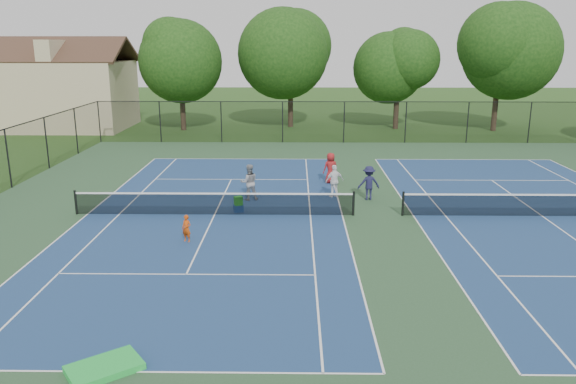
{
  "coord_description": "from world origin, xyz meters",
  "views": [
    {
      "loc": [
        -3.51,
        -22.96,
        7.19
      ],
      "look_at": [
        -3.83,
        -1.0,
        1.3
      ],
      "focal_mm": 35.0,
      "sensor_mm": 36.0,
      "label": 1
    }
  ],
  "objects_px": {
    "bystander_b": "(369,183)",
    "tree_back_a": "(180,56)",
    "tree_back_b": "(291,49)",
    "ball_hopper": "(238,201)",
    "child_player": "(187,228)",
    "ball_crate": "(238,208)",
    "tree_back_d": "(501,47)",
    "instructor": "(249,182)",
    "clapboard_house": "(67,92)",
    "bystander_c": "(331,168)",
    "tree_back_c": "(398,63)",
    "bystander_a": "(334,181)"
  },
  "relations": [
    {
      "from": "tree_back_b",
      "to": "instructor",
      "type": "xyz_separation_m",
      "value": [
        -1.7,
        -23.61,
        -5.74
      ]
    },
    {
      "from": "tree_back_b",
      "to": "tree_back_c",
      "type": "height_order",
      "value": "tree_back_b"
    },
    {
      "from": "bystander_c",
      "to": "ball_crate",
      "type": "bearing_deg",
      "value": 32.23
    },
    {
      "from": "tree_back_b",
      "to": "child_player",
      "type": "height_order",
      "value": "tree_back_b"
    },
    {
      "from": "tree_back_b",
      "to": "instructor",
      "type": "bearing_deg",
      "value": -94.11
    },
    {
      "from": "child_player",
      "to": "clapboard_house",
      "type": "bearing_deg",
      "value": 143.34
    },
    {
      "from": "tree_back_a",
      "to": "tree_back_c",
      "type": "xyz_separation_m",
      "value": [
        18.0,
        1.0,
        -0.56
      ]
    },
    {
      "from": "tree_back_d",
      "to": "ball_crate",
      "type": "distance_m",
      "value": 30.99
    },
    {
      "from": "tree_back_b",
      "to": "ball_hopper",
      "type": "bearing_deg",
      "value": -94.5
    },
    {
      "from": "instructor",
      "to": "ball_crate",
      "type": "height_order",
      "value": "instructor"
    },
    {
      "from": "bystander_c",
      "to": "tree_back_d",
      "type": "bearing_deg",
      "value": -147.29
    },
    {
      "from": "tree_back_b",
      "to": "child_player",
      "type": "bearing_deg",
      "value": -96.9
    },
    {
      "from": "child_player",
      "to": "ball_hopper",
      "type": "height_order",
      "value": "child_player"
    },
    {
      "from": "tree_back_c",
      "to": "instructor",
      "type": "bearing_deg",
      "value": -115.32
    },
    {
      "from": "tree_back_a",
      "to": "ball_crate",
      "type": "xyz_separation_m",
      "value": [
        6.99,
        -23.55,
        -5.88
      ]
    },
    {
      "from": "clapboard_house",
      "to": "bystander_b",
      "type": "relative_size",
      "value": 6.69
    },
    {
      "from": "ball_crate",
      "to": "tree_back_b",
      "type": "bearing_deg",
      "value": 85.5
    },
    {
      "from": "tree_back_b",
      "to": "ball_crate",
      "type": "relative_size",
      "value": 25.35
    },
    {
      "from": "tree_back_a",
      "to": "bystander_b",
      "type": "relative_size",
      "value": 5.67
    },
    {
      "from": "clapboard_house",
      "to": "bystander_a",
      "type": "height_order",
      "value": "clapboard_house"
    },
    {
      "from": "tree_back_d",
      "to": "clapboard_house",
      "type": "relative_size",
      "value": 0.96
    },
    {
      "from": "child_player",
      "to": "bystander_c",
      "type": "height_order",
      "value": "bystander_c"
    },
    {
      "from": "tree_back_b",
      "to": "ball_hopper",
      "type": "distance_m",
      "value": 26.34
    },
    {
      "from": "instructor",
      "to": "ball_crate",
      "type": "bearing_deg",
      "value": 67.04
    },
    {
      "from": "instructor",
      "to": "ball_hopper",
      "type": "distance_m",
      "value": 2.0
    },
    {
      "from": "child_player",
      "to": "bystander_a",
      "type": "height_order",
      "value": "bystander_a"
    },
    {
      "from": "tree_back_b",
      "to": "clapboard_house",
      "type": "height_order",
      "value": "tree_back_b"
    },
    {
      "from": "instructor",
      "to": "tree_back_c",
      "type": "bearing_deg",
      "value": -129.04
    },
    {
      "from": "tree_back_c",
      "to": "bystander_a",
      "type": "relative_size",
      "value": 5.33
    },
    {
      "from": "instructor",
      "to": "bystander_c",
      "type": "xyz_separation_m",
      "value": [
        4.0,
        3.34,
        -0.05
      ]
    },
    {
      "from": "ball_crate",
      "to": "tree_back_a",
      "type": "bearing_deg",
      "value": 106.53
    },
    {
      "from": "tree_back_d",
      "to": "instructor",
      "type": "relative_size",
      "value": 6.08
    },
    {
      "from": "tree_back_a",
      "to": "bystander_c",
      "type": "xyz_separation_m",
      "value": [
        11.31,
        -18.27,
        -5.23
      ]
    },
    {
      "from": "tree_back_d",
      "to": "bystander_a",
      "type": "distance_m",
      "value": 26.36
    },
    {
      "from": "tree_back_a",
      "to": "tree_back_c",
      "type": "bearing_deg",
      "value": 3.18
    },
    {
      "from": "tree_back_c",
      "to": "bystander_b",
      "type": "height_order",
      "value": "tree_back_c"
    },
    {
      "from": "child_player",
      "to": "ball_crate",
      "type": "relative_size",
      "value": 2.6
    },
    {
      "from": "instructor",
      "to": "bystander_b",
      "type": "relative_size",
      "value": 1.06
    },
    {
      "from": "clapboard_house",
      "to": "ball_crate",
      "type": "distance_m",
      "value": 30.0
    },
    {
      "from": "bystander_a",
      "to": "bystander_b",
      "type": "height_order",
      "value": "bystander_b"
    },
    {
      "from": "tree_back_c",
      "to": "bystander_a",
      "type": "bearing_deg",
      "value": -106.84
    },
    {
      "from": "clapboard_house",
      "to": "bystander_c",
      "type": "xyz_separation_m",
      "value": [
        21.31,
        -19.27,
        -2.29
      ]
    },
    {
      "from": "bystander_a",
      "to": "ball_hopper",
      "type": "xyz_separation_m",
      "value": [
        -4.34,
        -2.5,
        -0.28
      ]
    },
    {
      "from": "child_player",
      "to": "ball_crate",
      "type": "xyz_separation_m",
      "value": [
        1.54,
        3.79,
        -0.35
      ]
    },
    {
      "from": "bystander_b",
      "to": "ball_crate",
      "type": "bearing_deg",
      "value": 10.81
    },
    {
      "from": "bystander_b",
      "to": "bystander_c",
      "type": "height_order",
      "value": "bystander_b"
    },
    {
      "from": "child_player",
      "to": "tree_back_c",
      "type": "bearing_deg",
      "value": 90.85
    },
    {
      "from": "tree_back_c",
      "to": "child_player",
      "type": "distance_m",
      "value": 31.39
    },
    {
      "from": "bystander_b",
      "to": "tree_back_a",
      "type": "bearing_deg",
      "value": -67.54
    },
    {
      "from": "tree_back_a",
      "to": "tree_back_d",
      "type": "xyz_separation_m",
      "value": [
        26.0,
        0.0,
        0.79
      ]
    }
  ]
}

